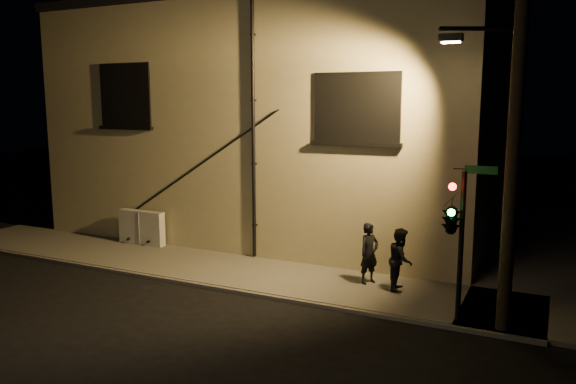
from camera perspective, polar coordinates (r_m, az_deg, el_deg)
The scene contains 8 objects.
ground at distance 15.29m, azimuth -2.84°, elevation -10.54°, with size 90.00×90.00×0.00m, color black.
sidewalk at distance 18.65m, azimuth 7.02°, elevation -6.76°, with size 21.00×16.00×0.12m.
building at distance 23.80m, azimuth 1.12°, elevation 7.34°, with size 16.20×12.23×8.80m.
utility_cabinet at distance 20.71m, azimuth -14.65°, elevation -3.50°, with size 1.84×0.31×1.21m, color #B3B1AA.
pedestrian_a at distance 15.89m, azimuth 8.24°, elevation -6.18°, with size 0.62×0.41×1.71m, color black.
pedestrian_b at distance 15.47m, azimuth 11.38°, elevation -6.72°, with size 0.83×0.64×1.70m, color black.
traffic_signal at distance 13.23m, azimuth 16.35°, elevation -2.46°, with size 1.16×2.11×3.63m.
streetlamp_pole at distance 12.99m, azimuth 21.47°, elevation 2.75°, with size 2.03×1.39×7.24m.
Camera 1 is at (6.92, -12.63, 5.14)m, focal length 35.00 mm.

